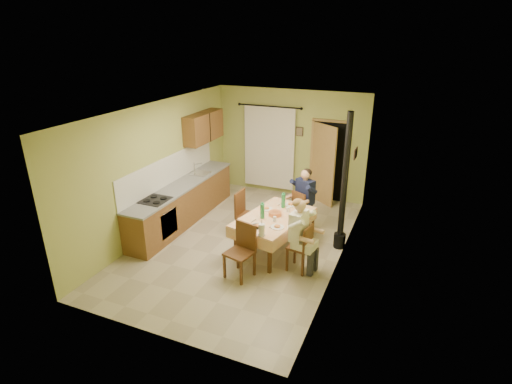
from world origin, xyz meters
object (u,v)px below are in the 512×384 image
at_px(dining_table, 273,233).
at_px(man_far, 304,193).
at_px(stove_flue, 343,201).
at_px(chair_far, 303,218).
at_px(chair_right, 300,256).
at_px(chair_near, 240,262).
at_px(man_right, 300,227).
at_px(chair_left, 248,224).

relative_size(dining_table, man_far, 1.38).
distance_m(dining_table, stove_flue, 1.52).
relative_size(dining_table, chair_far, 2.04).
height_order(chair_far, chair_right, chair_far).
bearing_deg(stove_flue, chair_near, -129.46).
relative_size(chair_near, man_right, 0.72).
bearing_deg(chair_right, man_right, 90.00).
bearing_deg(chair_right, chair_far, 23.94).
distance_m(chair_left, man_right, 1.73).
height_order(chair_far, chair_near, chair_near).
xyz_separation_m(dining_table, chair_far, (0.28, 1.11, -0.09)).
bearing_deg(chair_near, stove_flue, -115.90).
bearing_deg(man_far, stove_flue, -0.07).
relative_size(dining_table, chair_near, 1.90).
relative_size(chair_right, chair_left, 0.92).
xyz_separation_m(chair_far, stove_flue, (0.93, -0.46, 0.74)).
relative_size(chair_near, chair_left, 0.99).
xyz_separation_m(dining_table, chair_near, (-0.23, -1.10, -0.09)).
bearing_deg(chair_left, man_right, 61.74).
xyz_separation_m(chair_far, chair_near, (-0.51, -2.20, 0.00)).
relative_size(chair_left, man_far, 0.73).
bearing_deg(man_far, man_right, -49.02).
relative_size(chair_far, chair_near, 0.93).
xyz_separation_m(dining_table, man_far, (0.28, 1.12, 0.50)).
bearing_deg(chair_right, stove_flue, -15.17).
bearing_deg(chair_right, chair_left, 68.57).
bearing_deg(chair_left, chair_right, 61.90).
relative_size(chair_far, chair_right, 1.00).
distance_m(chair_right, man_far, 1.76).
relative_size(dining_table, chair_left, 1.88).
height_order(man_far, stove_flue, stove_flue).
bearing_deg(dining_table, chair_right, -22.91).
xyz_separation_m(chair_near, chair_left, (-0.49, 1.45, 0.00)).
relative_size(chair_near, man_far, 0.72).
distance_m(chair_right, chair_left, 1.64).
bearing_deg(stove_flue, chair_right, -114.32).
bearing_deg(dining_table, chair_left, 165.63).
relative_size(chair_far, chair_left, 0.92).
relative_size(chair_far, man_far, 0.67).
relative_size(chair_near, chair_right, 1.08).
relative_size(chair_far, stove_flue, 0.33).
distance_m(dining_table, chair_near, 1.12).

